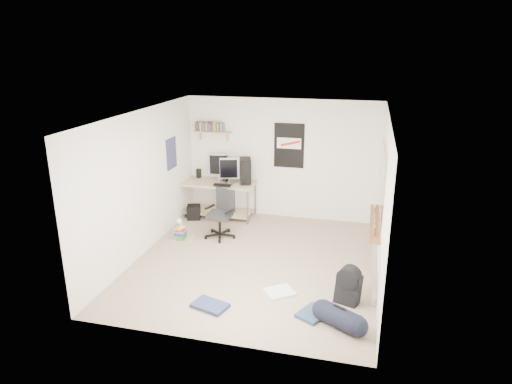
% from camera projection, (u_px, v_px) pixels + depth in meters
% --- Properties ---
extents(floor, '(4.00, 4.50, 0.01)m').
position_uv_depth(floor, '(255.00, 262.00, 7.77)').
color(floor, gray).
rests_on(floor, ground).
extents(ceiling, '(4.00, 4.50, 0.01)m').
position_uv_depth(ceiling, '(255.00, 115.00, 6.98)').
color(ceiling, white).
rests_on(ceiling, ground).
extents(back_wall, '(4.00, 0.01, 2.50)m').
position_uv_depth(back_wall, '(282.00, 159.00, 9.45)').
color(back_wall, silver).
rests_on(back_wall, ground).
extents(left_wall, '(0.01, 4.50, 2.50)m').
position_uv_depth(left_wall, '(142.00, 183.00, 7.84)').
color(left_wall, silver).
rests_on(left_wall, ground).
extents(right_wall, '(0.01, 4.50, 2.50)m').
position_uv_depth(right_wall, '(383.00, 202.00, 6.91)').
color(right_wall, silver).
rests_on(right_wall, ground).
extents(desk, '(1.91, 1.31, 0.80)m').
position_uv_depth(desk, '(215.00, 199.00, 9.74)').
color(desk, tan).
rests_on(desk, floor).
extents(monitor_left, '(0.42, 0.13, 0.46)m').
position_uv_depth(monitor_left, '(219.00, 169.00, 9.58)').
color(monitor_left, '#B0B1B6').
rests_on(monitor_left, desk).
extents(monitor_right, '(0.41, 0.20, 0.43)m').
position_uv_depth(monitor_right, '(229.00, 172.00, 9.35)').
color(monitor_right, '#A1A1A6').
rests_on(monitor_right, desk).
extents(pc_tower, '(0.34, 0.50, 0.48)m').
position_uv_depth(pc_tower, '(245.00, 170.00, 9.42)').
color(pc_tower, black).
rests_on(pc_tower, desk).
extents(keyboard, '(0.36, 0.14, 0.02)m').
position_uv_depth(keyboard, '(222.00, 185.00, 9.23)').
color(keyboard, black).
rests_on(keyboard, desk).
extents(speaker_left, '(0.10, 0.10, 0.19)m').
position_uv_depth(speaker_left, '(199.00, 173.00, 9.73)').
color(speaker_left, black).
rests_on(speaker_left, desk).
extents(speaker_right, '(0.11, 0.11, 0.19)m').
position_uv_depth(speaker_right, '(225.00, 177.00, 9.48)').
color(speaker_right, black).
rests_on(speaker_right, desk).
extents(office_chair, '(0.77, 0.77, 0.93)m').
position_uv_depth(office_chair, '(219.00, 213.00, 8.61)').
color(office_chair, black).
rests_on(office_chair, floor).
extents(wall_shelf, '(0.80, 0.22, 0.24)m').
position_uv_depth(wall_shelf, '(213.00, 132.00, 9.52)').
color(wall_shelf, tan).
rests_on(wall_shelf, back_wall).
extents(poster_back_wall, '(0.62, 0.03, 0.92)m').
position_uv_depth(poster_back_wall, '(289.00, 146.00, 9.30)').
color(poster_back_wall, black).
rests_on(poster_back_wall, back_wall).
extents(poster_left_wall, '(0.02, 0.42, 0.60)m').
position_uv_depth(poster_left_wall, '(171.00, 154.00, 8.86)').
color(poster_left_wall, navy).
rests_on(poster_left_wall, left_wall).
extents(window, '(0.10, 1.50, 1.26)m').
position_uv_depth(window, '(380.00, 184.00, 7.14)').
color(window, brown).
rests_on(window, right_wall).
extents(baseboard_heater, '(0.08, 2.50, 0.18)m').
position_uv_depth(baseboard_heater, '(374.00, 262.00, 7.57)').
color(baseboard_heater, '#B7B2A8').
rests_on(baseboard_heater, floor).
extents(backpack, '(0.41, 0.36, 0.45)m').
position_uv_depth(backpack, '(348.00, 289.00, 6.52)').
color(backpack, black).
rests_on(backpack, floor).
extents(duffel_bag, '(0.39, 0.39, 0.55)m').
position_uv_depth(duffel_bag, '(339.00, 318.00, 5.95)').
color(duffel_bag, black).
rests_on(duffel_bag, floor).
extents(tshirt, '(0.53, 0.52, 0.04)m').
position_uv_depth(tshirt, '(279.00, 292.00, 6.79)').
color(tshirt, silver).
rests_on(tshirt, floor).
extents(jeans_a, '(0.56, 0.44, 0.05)m').
position_uv_depth(jeans_a, '(210.00, 305.00, 6.42)').
color(jeans_a, navy).
rests_on(jeans_a, floor).
extents(jeans_b, '(0.48, 0.53, 0.05)m').
position_uv_depth(jeans_b, '(313.00, 314.00, 6.24)').
color(jeans_b, navy).
rests_on(jeans_b, floor).
extents(book_stack, '(0.51, 0.47, 0.28)m').
position_uv_depth(book_stack, '(181.00, 232.00, 8.62)').
color(book_stack, brown).
rests_on(book_stack, floor).
extents(desk_lamp, '(0.17, 0.21, 0.18)m').
position_uv_depth(desk_lamp, '(181.00, 221.00, 8.52)').
color(desk_lamp, white).
rests_on(desk_lamp, book_stack).
extents(subwoofer, '(0.34, 0.34, 0.30)m').
position_uv_depth(subwoofer, '(194.00, 212.00, 9.63)').
color(subwoofer, black).
rests_on(subwoofer, floor).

